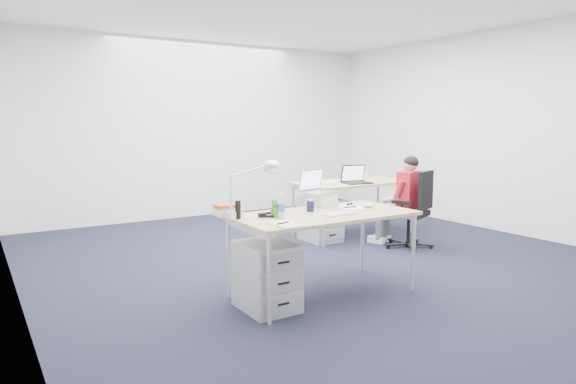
% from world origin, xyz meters
% --- Properties ---
extents(floor, '(7.00, 7.00, 0.00)m').
position_xyz_m(floor, '(0.00, 0.00, 0.00)').
color(floor, black).
rests_on(floor, ground).
extents(room, '(6.02, 7.02, 2.80)m').
position_xyz_m(room, '(0.00, 0.00, 1.71)').
color(room, silver).
rests_on(room, ground).
extents(desk_near, '(1.60, 0.80, 0.73)m').
position_xyz_m(desk_near, '(-0.70, -0.75, 0.68)').
color(desk_near, tan).
rests_on(desk_near, ground).
extents(desk_far, '(1.60, 0.80, 0.73)m').
position_xyz_m(desk_far, '(1.09, 1.01, 0.68)').
color(desk_far, tan).
rests_on(desk_far, ground).
extents(office_chair, '(0.78, 0.78, 0.94)m').
position_xyz_m(office_chair, '(1.23, 0.09, 0.27)').
color(office_chair, black).
rests_on(office_chair, ground).
extents(seated_person, '(0.46, 0.65, 1.11)m').
position_xyz_m(seated_person, '(1.19, 0.24, 0.56)').
color(seated_person, '#AC1826').
rests_on(seated_person, ground).
extents(drawer_pedestal_near, '(0.40, 0.50, 0.55)m').
position_xyz_m(drawer_pedestal_near, '(-1.30, -0.79, 0.28)').
color(drawer_pedestal_near, '#A9ACAE').
rests_on(drawer_pedestal_near, ground).
extents(drawer_pedestal_far, '(0.40, 0.50, 0.55)m').
position_xyz_m(drawer_pedestal_far, '(0.51, 0.98, 0.28)').
color(drawer_pedestal_far, '#A9ACAE').
rests_on(drawer_pedestal_far, ground).
extents(silver_laptop, '(0.37, 0.32, 0.34)m').
position_xyz_m(silver_laptop, '(-0.47, -0.40, 0.90)').
color(silver_laptop, silver).
rests_on(silver_laptop, desk_near).
extents(wireless_keyboard, '(0.31, 0.14, 0.02)m').
position_xyz_m(wireless_keyboard, '(-0.63, -0.88, 0.74)').
color(wireless_keyboard, white).
rests_on(wireless_keyboard, desk_near).
extents(computer_mouse, '(0.10, 0.12, 0.04)m').
position_xyz_m(computer_mouse, '(-0.17, -0.72, 0.75)').
color(computer_mouse, white).
rests_on(computer_mouse, desk_near).
extents(headphones, '(0.24, 0.19, 0.04)m').
position_xyz_m(headphones, '(-1.16, -0.62, 0.75)').
color(headphones, black).
rests_on(headphones, desk_near).
extents(can_koozie, '(0.07, 0.07, 0.11)m').
position_xyz_m(can_koozie, '(-0.75, -0.61, 0.78)').
color(can_koozie, '#141940').
rests_on(can_koozie, desk_near).
extents(water_bottle, '(0.08, 0.08, 0.21)m').
position_xyz_m(water_bottle, '(-1.12, -0.72, 0.84)').
color(water_bottle, silver).
rests_on(water_bottle, desk_near).
extents(bear_figurine, '(0.10, 0.09, 0.15)m').
position_xyz_m(bear_figurine, '(-1.15, -0.69, 0.81)').
color(bear_figurine, '#24751F').
rests_on(bear_figurine, desk_near).
extents(book_stack, '(0.23, 0.18, 0.10)m').
position_xyz_m(book_stack, '(-1.45, -0.40, 0.78)').
color(book_stack, silver).
rests_on(book_stack, desk_near).
extents(cordless_phone, '(0.05, 0.04, 0.15)m').
position_xyz_m(cordless_phone, '(-1.45, -0.59, 0.81)').
color(cordless_phone, black).
rests_on(cordless_phone, desk_near).
extents(papers_left, '(0.20, 0.28, 0.01)m').
position_xyz_m(papers_left, '(-1.25, -0.99, 0.73)').
color(papers_left, '#FFD993').
rests_on(papers_left, desk_near).
extents(papers_right, '(0.30, 0.34, 0.01)m').
position_xyz_m(papers_right, '(-0.33, -0.68, 0.73)').
color(papers_right, '#FFD993').
rests_on(papers_right, desk_near).
extents(sunglasses, '(0.10, 0.06, 0.02)m').
position_xyz_m(sunglasses, '(-0.26, -0.57, 0.74)').
color(sunglasses, black).
rests_on(sunglasses, desk_near).
extents(desk_lamp, '(0.45, 0.21, 0.49)m').
position_xyz_m(desk_lamp, '(-1.35, -0.56, 0.98)').
color(desk_lamp, silver).
rests_on(desk_lamp, desk_near).
extents(dark_laptop, '(0.39, 0.38, 0.25)m').
position_xyz_m(dark_laptop, '(0.98, 0.81, 0.85)').
color(dark_laptop, black).
rests_on(dark_laptop, desk_far).
extents(far_cup, '(0.09, 0.09, 0.10)m').
position_xyz_m(far_cup, '(1.37, 1.10, 0.78)').
color(far_cup, white).
rests_on(far_cup, desk_far).
extents(far_papers, '(0.30, 0.34, 0.01)m').
position_xyz_m(far_papers, '(0.74, 1.17, 0.73)').
color(far_papers, white).
rests_on(far_papers, desk_far).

